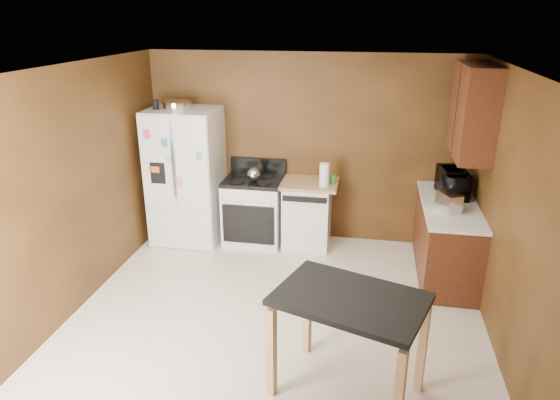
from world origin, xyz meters
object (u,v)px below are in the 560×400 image
(green_canister, at_px, (332,179))
(island, at_px, (349,313))
(pen_cup, at_px, (156,105))
(toaster, at_px, (449,202))
(roasting_pan, at_px, (177,105))
(dishwasher, at_px, (307,213))
(refrigerator, at_px, (186,176))
(paper_towel, at_px, (324,175))
(gas_range, at_px, (254,209))
(microwave, at_px, (453,184))
(kettle, at_px, (254,175))

(green_canister, height_order, island, green_canister)
(pen_cup, xyz_separation_m, toaster, (3.60, -0.56, -0.86))
(roasting_pan, xyz_separation_m, dishwasher, (1.70, 0.05, -1.39))
(refrigerator, bearing_deg, pen_cup, -164.59)
(dishwasher, bearing_deg, refrigerator, -177.01)
(paper_towel, bearing_deg, pen_cup, -178.73)
(toaster, height_order, gas_range, toaster)
(toaster, xyz_separation_m, microwave, (0.10, 0.51, 0.04))
(refrigerator, distance_m, dishwasher, 1.69)
(pen_cup, height_order, dishwasher, pen_cup)
(kettle, relative_size, microwave, 0.33)
(green_canister, distance_m, toaster, 1.54)
(paper_towel, bearing_deg, island, -79.98)
(roasting_pan, xyz_separation_m, green_canister, (2.02, 0.06, -0.90))
(roasting_pan, bearing_deg, toaster, -11.50)
(pen_cup, relative_size, gas_range, 0.11)
(paper_towel, height_order, microwave, microwave)
(gas_range, bearing_deg, refrigerator, -176.19)
(island, bearing_deg, green_canister, 97.64)
(refrigerator, bearing_deg, microwave, -2.25)
(kettle, bearing_deg, refrigerator, 178.17)
(roasting_pan, xyz_separation_m, island, (2.39, -2.69, -1.09))
(paper_towel, xyz_separation_m, island, (0.46, -2.62, -0.28))
(gas_range, bearing_deg, microwave, -4.47)
(toaster, distance_m, refrigerator, 3.35)
(roasting_pan, bearing_deg, green_canister, 1.84)
(microwave, xyz_separation_m, refrigerator, (-3.39, 0.13, -0.15))
(green_canister, bearing_deg, kettle, -172.65)
(paper_towel, height_order, dishwasher, paper_towel)
(toaster, bearing_deg, dishwasher, 131.40)
(pen_cup, distance_m, dishwasher, 2.40)
(pen_cup, distance_m, island, 3.83)
(microwave, distance_m, island, 2.75)
(island, bearing_deg, pen_cup, 135.63)
(kettle, height_order, island, kettle)
(paper_towel, bearing_deg, green_canister, 56.09)
(toaster, xyz_separation_m, dishwasher, (-1.66, 0.73, -0.55))
(green_canister, xyz_separation_m, island, (0.37, -2.75, -0.18))
(roasting_pan, distance_m, dishwasher, 2.20)
(roasting_pan, bearing_deg, kettle, -3.75)
(microwave, xyz_separation_m, dishwasher, (-1.76, 0.22, -0.59))
(kettle, relative_size, gas_range, 0.16)
(island, bearing_deg, microwave, 66.93)
(toaster, xyz_separation_m, island, (-0.97, -2.01, -0.24))
(kettle, bearing_deg, dishwasher, 9.39)
(paper_towel, distance_m, toaster, 1.56)
(kettle, xyz_separation_m, refrigerator, (-0.94, 0.03, -0.09))
(kettle, xyz_separation_m, toaster, (2.35, -0.62, 0.02))
(toaster, bearing_deg, island, -140.64)
(pen_cup, bearing_deg, roasting_pan, 26.75)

